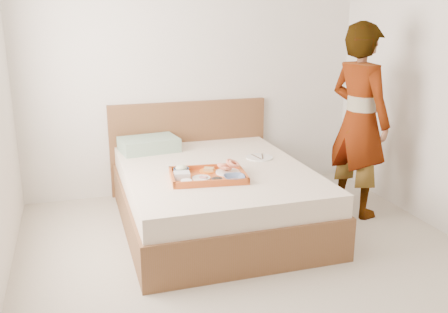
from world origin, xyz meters
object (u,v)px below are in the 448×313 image
at_px(bed, 215,196).
at_px(person, 359,121).
at_px(dinner_plate, 259,158).
at_px(tray, 208,175).

height_order(bed, person, person).
distance_m(bed, dinner_plate, 0.56).
bearing_deg(person, bed, 68.99).
distance_m(bed, tray, 0.43).
xyz_separation_m(bed, person, (1.33, -0.11, 0.61)).
relative_size(tray, person, 0.34).
relative_size(bed, tray, 3.35).
height_order(tray, person, person).
bearing_deg(tray, bed, 69.67).
relative_size(bed, dinner_plate, 7.99).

